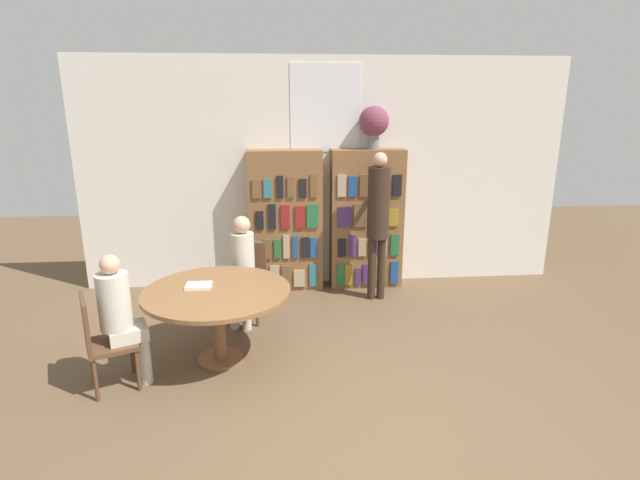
# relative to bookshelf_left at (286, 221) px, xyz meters

# --- Properties ---
(ground_plane) EXTENTS (16.00, 16.00, 0.00)m
(ground_plane) POSITION_rel_bookshelf_left_xyz_m (0.54, -3.31, -0.92)
(ground_plane) COLOR brown
(wall_back) EXTENTS (6.40, 0.07, 3.00)m
(wall_back) POSITION_rel_bookshelf_left_xyz_m (0.54, 0.19, 0.59)
(wall_back) COLOR silver
(wall_back) RESTS_ON ground_plane
(bookshelf_left) EXTENTS (0.95, 0.34, 1.85)m
(bookshelf_left) POSITION_rel_bookshelf_left_xyz_m (0.00, 0.00, 0.00)
(bookshelf_left) COLOR brown
(bookshelf_left) RESTS_ON ground_plane
(bookshelf_right) EXTENTS (0.95, 0.34, 1.85)m
(bookshelf_right) POSITION_rel_bookshelf_left_xyz_m (1.07, -0.00, 0.00)
(bookshelf_right) COLOR brown
(bookshelf_right) RESTS_ON ground_plane
(flower_vase) EXTENTS (0.38, 0.38, 0.54)m
(flower_vase) POSITION_rel_bookshelf_left_xyz_m (1.14, 0.00, 1.26)
(flower_vase) COLOR slate
(flower_vase) RESTS_ON bookshelf_right
(reading_table) EXTENTS (1.39, 1.39, 0.74)m
(reading_table) POSITION_rel_bookshelf_left_xyz_m (-0.70, -1.92, -0.28)
(reading_table) COLOR brown
(reading_table) RESTS_ON ground_plane
(chair_near_camera) EXTENTS (0.53, 0.53, 0.88)m
(chair_near_camera) POSITION_rel_bookshelf_left_xyz_m (-1.65, -2.33, -0.43)
(chair_near_camera) COLOR brown
(chair_near_camera) RESTS_ON ground_plane
(chair_left_side) EXTENTS (0.48, 0.48, 0.88)m
(chair_left_side) POSITION_rel_bookshelf_left_xyz_m (-0.47, -0.92, -0.43)
(chair_left_side) COLOR brown
(chair_left_side) RESTS_ON ground_plane
(seated_reader_left) EXTENTS (0.32, 0.39, 1.24)m
(seated_reader_left) POSITION_rel_bookshelf_left_xyz_m (-0.51, -1.09, -0.22)
(seated_reader_left) COLOR beige
(seated_reader_left) RESTS_ON ground_plane
(seated_reader_right) EXTENTS (0.41, 0.38, 1.22)m
(seated_reader_right) POSITION_rel_bookshelf_left_xyz_m (-1.48, -2.26, -0.23)
(seated_reader_right) COLOR beige
(seated_reader_right) RESTS_ON ground_plane
(librarian_standing) EXTENTS (0.27, 0.54, 1.86)m
(librarian_standing) POSITION_rel_bookshelf_left_xyz_m (1.13, -0.50, 0.21)
(librarian_standing) COLOR #332319
(librarian_standing) RESTS_ON ground_plane
(open_book_on_table) EXTENTS (0.24, 0.18, 0.03)m
(open_book_on_table) POSITION_rel_bookshelf_left_xyz_m (-0.87, -1.84, -0.17)
(open_book_on_table) COLOR silver
(open_book_on_table) RESTS_ON reading_table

